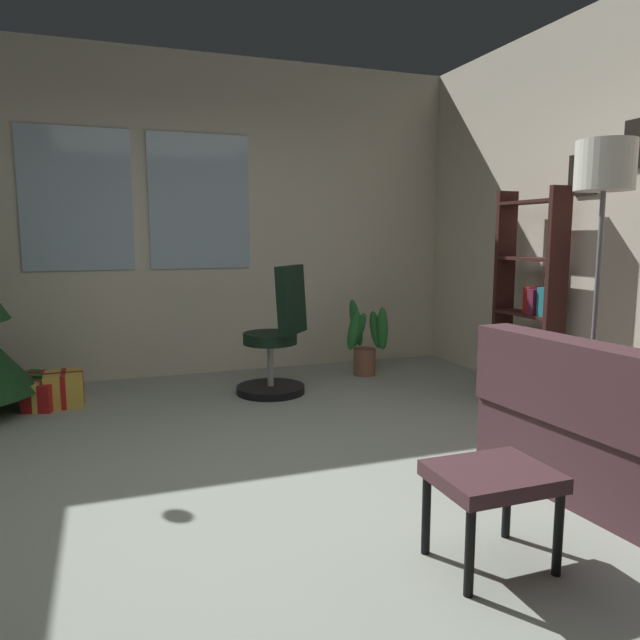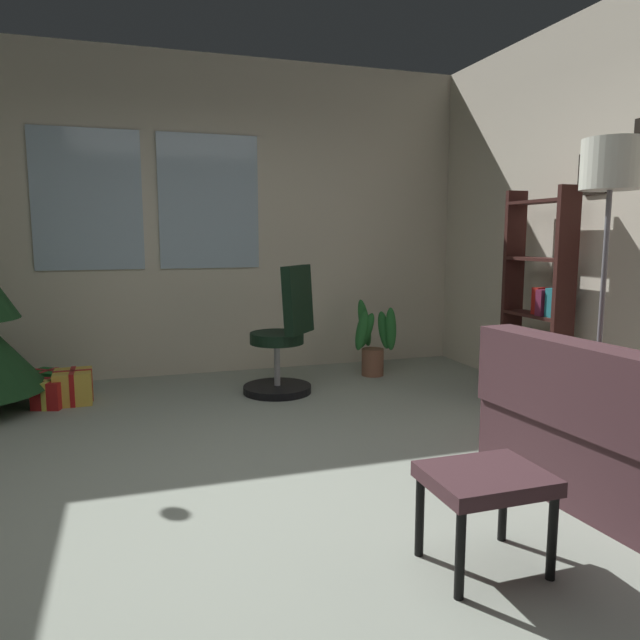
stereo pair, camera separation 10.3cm
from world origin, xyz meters
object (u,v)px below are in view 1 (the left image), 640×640
(gift_box_green, at_px, (38,383))
(bookshelf, at_px, (529,308))
(floor_lamp, at_px, (603,193))
(gift_box_red, at_px, (41,396))
(footstool, at_px, (492,483))
(office_chair, at_px, (277,345))
(potted_plant, at_px, (365,340))
(gift_box_gold, at_px, (64,389))

(gift_box_green, xyz_separation_m, bookshelf, (3.64, -1.53, 0.64))
(floor_lamp, bearing_deg, bookshelf, 69.81)
(floor_lamp, bearing_deg, gift_box_red, 147.36)
(footstool, xyz_separation_m, office_chair, (-0.10, 2.74, 0.07))
(footstool, relative_size, office_chair, 0.43)
(office_chair, height_order, potted_plant, office_chair)
(office_chair, relative_size, floor_lamp, 0.58)
(bookshelf, relative_size, potted_plant, 2.33)
(gift_box_green, distance_m, gift_box_gold, 0.52)
(gift_box_green, bearing_deg, potted_plant, -6.79)
(gift_box_red, xyz_separation_m, floor_lamp, (3.19, -2.04, 1.42))
(potted_plant, bearing_deg, footstool, -105.31)
(floor_lamp, bearing_deg, gift_box_green, 141.64)
(gift_box_red, height_order, potted_plant, potted_plant)
(footstool, relative_size, gift_box_red, 1.61)
(gift_box_red, bearing_deg, office_chair, -5.13)
(bookshelf, xyz_separation_m, floor_lamp, (-0.39, -1.05, 0.80))
(gift_box_red, distance_m, gift_box_green, 0.54)
(gift_box_green, relative_size, potted_plant, 0.51)
(office_chair, bearing_deg, potted_plant, 21.12)
(gift_box_red, xyz_separation_m, bookshelf, (3.57, -0.99, 0.63))
(gift_box_gold, xyz_separation_m, bookshelf, (3.42, -1.07, 0.60))
(office_chair, xyz_separation_m, floor_lamp, (1.41, -1.88, 1.12))
(gift_box_green, bearing_deg, floor_lamp, -38.36)
(potted_plant, bearing_deg, bookshelf, -54.66)
(office_chair, height_order, bookshelf, bookshelf)
(gift_box_gold, height_order, potted_plant, potted_plant)
(bookshelf, distance_m, floor_lamp, 1.37)
(footstool, distance_m, floor_lamp, 1.97)
(potted_plant, bearing_deg, gift_box_red, -175.68)
(footstool, bearing_deg, office_chair, 91.99)
(gift_box_gold, bearing_deg, gift_box_red, -153.46)
(gift_box_gold, bearing_deg, potted_plant, 2.85)
(floor_lamp, bearing_deg, office_chair, 126.83)
(gift_box_red, height_order, gift_box_gold, gift_box_gold)
(footstool, distance_m, bookshelf, 2.58)
(bookshelf, xyz_separation_m, potted_plant, (-0.85, 1.20, -0.40))
(office_chair, xyz_separation_m, bookshelf, (1.79, -0.83, 0.32))
(footstool, bearing_deg, gift_box_gold, 119.98)
(gift_box_red, bearing_deg, potted_plant, 4.32)
(gift_box_red, relative_size, bookshelf, 0.17)
(bookshelf, bearing_deg, footstool, -131.75)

